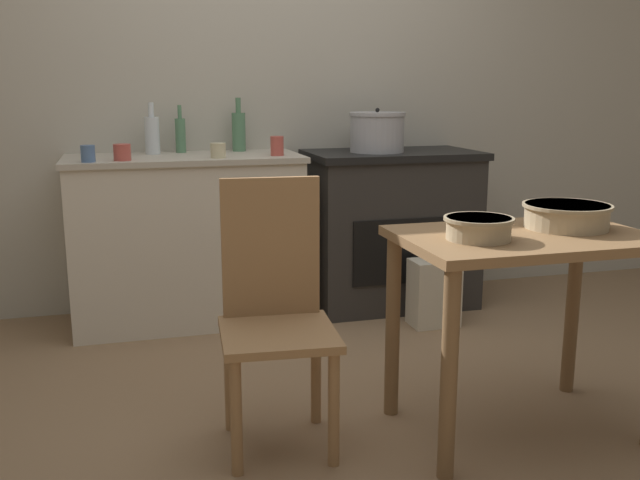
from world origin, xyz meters
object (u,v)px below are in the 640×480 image
object	(u,v)px
bottle_far_left	(180,134)
cup_center_left	(88,154)
cup_center_right	(277,146)
stock_pot	(377,132)
work_table	(523,272)
cup_mid_right	(218,150)
mixing_bowl_large	(567,215)
stove	(391,228)
bottle_mid_left	(239,131)
chair	(275,308)
bottle_left	(152,134)
cup_center	(122,152)
mixing_bowl_small	(479,227)
flour_sack	(434,293)

from	to	relation	value
bottle_far_left	cup_center_left	distance (m)	0.62
bottle_far_left	cup_center_right	size ratio (longest dim) A/B	2.55
stock_pot	bottle_far_left	world-z (taller)	bottle_far_left
stock_pot	cup_center_left	distance (m)	1.57
work_table	cup_mid_right	distance (m)	1.76
cup_mid_right	mixing_bowl_large	bearing A→B (deg)	-52.02
stove	bottle_mid_left	distance (m)	1.05
mixing_bowl_large	bottle_mid_left	xyz separation A→B (m)	(-0.94, 1.78, 0.22)
chair	cup_center_left	world-z (taller)	cup_center_left
work_table	mixing_bowl_large	world-z (taller)	mixing_bowl_large
work_table	cup_center_left	size ratio (longest dim) A/B	10.96
bottle_far_left	bottle_left	bearing A→B (deg)	-163.96
bottle_far_left	cup_mid_right	distance (m)	0.40
bottle_left	cup_center	bearing A→B (deg)	-117.19
stove	mixing_bowl_small	distance (m)	1.75
chair	flour_sack	world-z (taller)	chair
bottle_far_left	cup_center_right	bearing A→B (deg)	-33.14
cup_center	work_table	bearing A→B (deg)	-46.77
chair	cup_mid_right	xyz separation A→B (m)	(-0.02, 1.28, 0.45)
stock_pot	mixing_bowl_large	bearing A→B (deg)	-83.30
flour_sack	stock_pot	bearing A→B (deg)	114.60
stock_pot	cup_center	xyz separation A→B (m)	(-1.40, -0.15, -0.07)
work_table	cup_mid_right	bearing A→B (deg)	121.50
mixing_bowl_large	bottle_far_left	xyz separation A→B (m)	(-1.26, 1.77, 0.21)
cup_center_left	cup_center_right	distance (m)	0.96
mixing_bowl_small	bottle_left	distance (m)	2.09
cup_center_left	mixing_bowl_large	bearing A→B (deg)	-38.34
cup_mid_right	flour_sack	bearing A→B (deg)	-13.77
stove	mixing_bowl_small	xyz separation A→B (m)	(-0.34, -1.68, 0.35)
bottle_mid_left	work_table	bearing A→B (deg)	-68.21
mixing_bowl_large	cup_center_right	world-z (taller)	cup_center_right
flour_sack	cup_center	world-z (taller)	cup_center
mixing_bowl_large	cup_center_left	size ratio (longest dim) A/B	3.95
mixing_bowl_large	bottle_left	world-z (taller)	bottle_left
bottle_left	bottle_mid_left	xyz separation A→B (m)	(0.48, 0.05, 0.01)
cup_center	flour_sack	bearing A→B (deg)	-9.59
stock_pot	bottle_left	bearing A→B (deg)	172.09
work_table	stock_pot	distance (m)	1.66
bottle_far_left	bottle_left	world-z (taller)	bottle_left
bottle_left	cup_mid_right	bearing A→B (deg)	-45.15
stock_pot	cup_center_left	xyz separation A→B (m)	(-1.56, -0.18, -0.07)
chair	mixing_bowl_small	bearing A→B (deg)	-13.71
work_table	cup_center_right	bearing A→B (deg)	110.92
bottle_far_left	stock_pot	bearing A→B (deg)	-11.32
flour_sack	stock_pot	size ratio (longest dim) A/B	1.15
mixing_bowl_small	bottle_mid_left	size ratio (longest dim) A/B	0.81
bottle_left	cup_mid_right	world-z (taller)	bottle_left
stock_pot	bottle_far_left	xyz separation A→B (m)	(-1.08, 0.22, -0.01)
bottle_left	cup_center_left	xyz separation A→B (m)	(-0.32, -0.35, -0.07)
bottle_mid_left	cup_center_left	bearing A→B (deg)	-153.68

